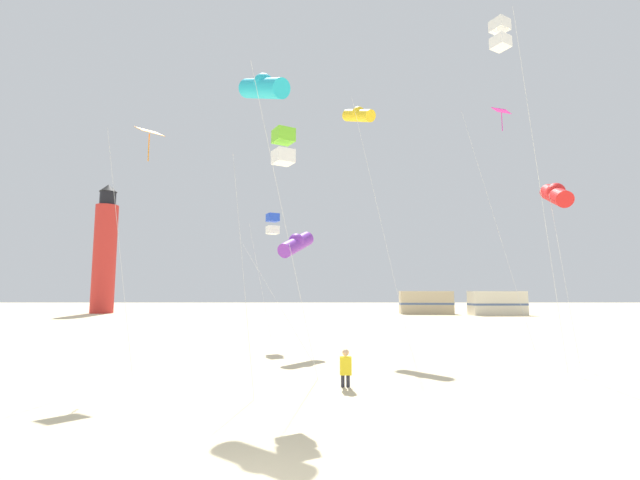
{
  "coord_description": "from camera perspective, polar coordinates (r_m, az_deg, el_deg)",
  "views": [
    {
      "loc": [
        1.06,
        -6.29,
        2.86
      ],
      "look_at": [
        1.0,
        9.14,
        4.65
      ],
      "focal_mm": 24.59,
      "sensor_mm": 36.0,
      "label": 1
    }
  ],
  "objects": [
    {
      "name": "kite_flyer_standing",
      "position": [
        13.45,
        3.6,
        -16.24
      ],
      "size": [
        0.35,
        0.51,
        1.16
      ],
      "rotation": [
        0.0,
        0.0,
        3.12
      ],
      "color": "yellow",
      "rests_on": "ground"
    },
    {
      "name": "kite_box_white",
      "position": [
        20.04,
        22.64,
        23.45
      ],
      "size": [
        2.09,
        2.09,
        13.35
      ],
      "color": "silver",
      "rests_on": "ground"
    },
    {
      "name": "kite_tube_cyan",
      "position": [
        16.56,
        -7.15,
        19.09
      ],
      "size": [
        3.02,
        3.12,
        10.74
      ],
      "color": "silver",
      "rests_on": "ground"
    },
    {
      "name": "kite_tube_violet",
      "position": [
        21.21,
        -2.87,
        -0.47
      ],
      "size": [
        3.37,
        3.77,
        5.83
      ],
      "color": "silver",
      "rests_on": "ground"
    },
    {
      "name": "rv_van_cream",
      "position": [
        56.35,
        22.31,
        -7.62
      ],
      "size": [
        6.56,
        2.68,
        2.8
      ],
      "rotation": [
        0.0,
        0.0,
        0.05
      ],
      "color": "beige",
      "rests_on": "ground"
    },
    {
      "name": "kite_box_lime",
      "position": [
        14.48,
        -4.58,
        11.99
      ],
      "size": [
        2.16,
        2.31,
        8.06
      ],
      "color": "silver",
      "rests_on": "ground"
    },
    {
      "name": "lighthouse_distant",
      "position": [
        63.26,
        -25.97,
        -1.43
      ],
      "size": [
        2.8,
        2.8,
        16.8
      ],
      "color": "red",
      "rests_on": "ground"
    },
    {
      "name": "kite_tube_scarlet",
      "position": [
        21.3,
        28.6,
        5.26
      ],
      "size": [
        1.24,
        2.59,
        7.65
      ],
      "color": "silver",
      "rests_on": "ground"
    },
    {
      "name": "kite_box_blue",
      "position": [
        24.53,
        -5.95,
        2.09
      ],
      "size": [
        1.7,
        1.7,
        7.14
      ],
      "color": "silver",
      "rests_on": "ground"
    },
    {
      "name": "rv_van_tan",
      "position": [
        56.46,
        13.87,
        -7.91
      ],
      "size": [
        6.59,
        2.78,
        2.8
      ],
      "rotation": [
        0.0,
        0.0,
        -0.07
      ],
      "color": "#C6B28C",
      "rests_on": "ground"
    },
    {
      "name": "kite_diamond_orange",
      "position": [
        18.72,
        -21.31,
        12.0
      ],
      "size": [
        2.07,
        2.07,
        9.27
      ],
      "color": "silver",
      "rests_on": "ground"
    },
    {
      "name": "kite_diamond_magenta",
      "position": [
        27.63,
        22.71,
        14.06
      ],
      "size": [
        2.93,
        2.93,
        13.27
      ],
      "color": "silver",
      "rests_on": "ground"
    },
    {
      "name": "kite_tube_gold",
      "position": [
        26.47,
        5.26,
        15.9
      ],
      "size": [
        3.51,
        3.79,
        13.69
      ],
      "color": "silver",
      "rests_on": "ground"
    }
  ]
}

